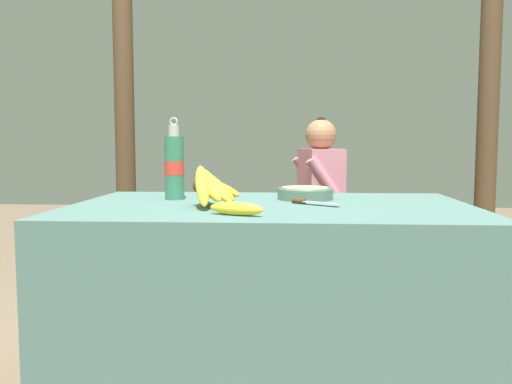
# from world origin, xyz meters

# --- Properties ---
(market_counter) EXTENTS (1.45, 0.94, 0.71)m
(market_counter) POSITION_xyz_m (0.00, 0.00, 0.36)
(market_counter) COLOR #4C706B
(market_counter) RESTS_ON ground_plane
(banana_bunch_ripe) EXTENTS (0.18, 0.30, 0.16)m
(banana_bunch_ripe) POSITION_xyz_m (-0.21, -0.09, 0.79)
(banana_bunch_ripe) COLOR #4C381E
(banana_bunch_ripe) RESTS_ON market_counter
(serving_bowl) EXTENTS (0.22, 0.22, 0.05)m
(serving_bowl) POSITION_xyz_m (0.13, 0.18, 0.74)
(serving_bowl) COLOR #4C6B5B
(serving_bowl) RESTS_ON market_counter
(water_bottle) EXTENTS (0.08, 0.08, 0.32)m
(water_bottle) POSITION_xyz_m (-0.39, 0.15, 0.85)
(water_bottle) COLOR #337556
(water_bottle) RESTS_ON market_counter
(loose_banana_front) EXTENTS (0.19, 0.11, 0.04)m
(loose_banana_front) POSITION_xyz_m (-0.10, -0.31, 0.74)
(loose_banana_front) COLOR yellow
(loose_banana_front) RESTS_ON market_counter
(knife) EXTENTS (0.17, 0.14, 0.02)m
(knife) POSITION_xyz_m (0.14, -0.00, 0.72)
(knife) COLOR #BCBCC1
(knife) RESTS_ON market_counter
(wooden_bench) EXTENTS (1.60, 0.32, 0.43)m
(wooden_bench) POSITION_xyz_m (0.14, 1.25, 0.36)
(wooden_bench) COLOR brown
(wooden_bench) RESTS_ON ground_plane
(seated_vendor) EXTENTS (0.45, 0.42, 1.09)m
(seated_vendor) POSITION_xyz_m (0.20, 1.21, 0.63)
(seated_vendor) COLOR #473828
(seated_vendor) RESTS_ON ground_plane
(banana_bunch_green) EXTENTS (0.17, 0.27, 0.13)m
(banana_bunch_green) POSITION_xyz_m (-0.27, 1.25, 0.49)
(banana_bunch_green) COLOR #4C381E
(banana_bunch_green) RESTS_ON wooden_bench
(support_post_near) EXTENTS (0.12, 0.12, 2.42)m
(support_post_near) POSITION_xyz_m (-0.97, 1.41, 1.21)
(support_post_near) COLOR #4C3823
(support_post_near) RESTS_ON ground_plane
(support_post_far) EXTENTS (0.12, 0.12, 2.42)m
(support_post_far) POSITION_xyz_m (1.26, 1.41, 1.21)
(support_post_far) COLOR #4C3823
(support_post_far) RESTS_ON ground_plane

